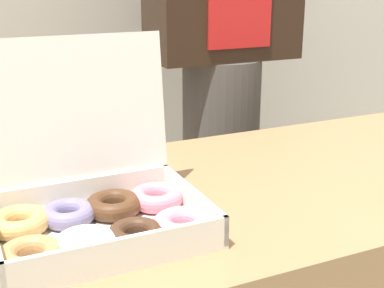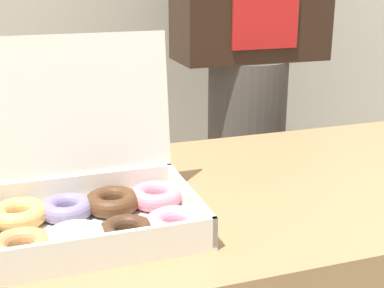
% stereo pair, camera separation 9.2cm
% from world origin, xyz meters
% --- Properties ---
extents(donut_box, '(0.36, 0.28, 0.30)m').
position_xyz_m(donut_box, '(-0.39, -0.08, 0.77)').
color(donut_box, white).
rests_on(donut_box, table).
extents(person_customer, '(0.45, 0.25, 1.68)m').
position_xyz_m(person_customer, '(0.20, 0.62, 0.91)').
color(person_customer, '#4C4742').
rests_on(person_customer, ground_plane).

